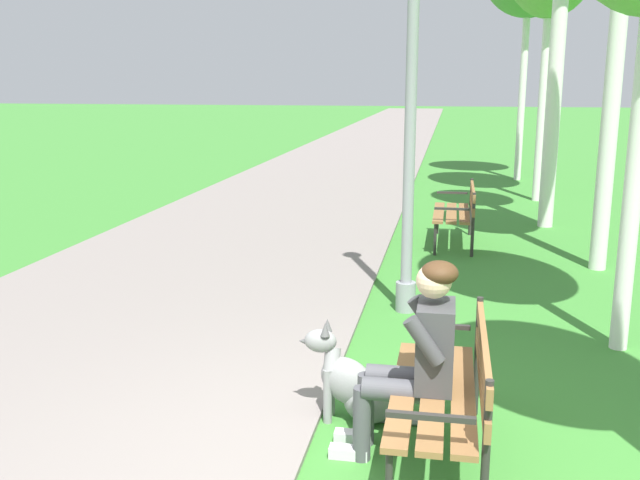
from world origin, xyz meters
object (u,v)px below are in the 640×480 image
Objects in this scene: person_seated_on_near_bench at (416,352)px; park_bench_near at (450,384)px; dog_grey at (355,385)px; lamp_post_near at (411,111)px; park_bench_mid at (459,209)px.

park_bench_near is at bearing -12.09° from person_seated_on_near_bench.
dog_grey is 3.00m from lamp_post_near.
park_bench_mid is 1.20× the size of person_seated_on_near_bench.
lamp_post_near is (-0.53, -3.11, 1.47)m from park_bench_mid.
park_bench_near is 0.39× the size of lamp_post_near.
dog_grey is (-0.42, 0.40, -0.42)m from person_seated_on_near_bench.
lamp_post_near is (-0.24, 2.85, 1.30)m from person_seated_on_near_bench.
park_bench_mid is at bearing 87.25° from person_seated_on_near_bench.
park_bench_near is at bearing -90.76° from park_bench_mid.
park_bench_near is 0.27m from person_seated_on_near_bench.
dog_grey is at bearing 136.91° from person_seated_on_near_bench.
dog_grey is (-0.71, -5.56, -0.25)m from park_bench_mid.
person_seated_on_near_bench is 1.51× the size of dog_grey.
lamp_post_near reaches higher than person_seated_on_near_bench.
park_bench_near is 0.81m from dog_grey.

